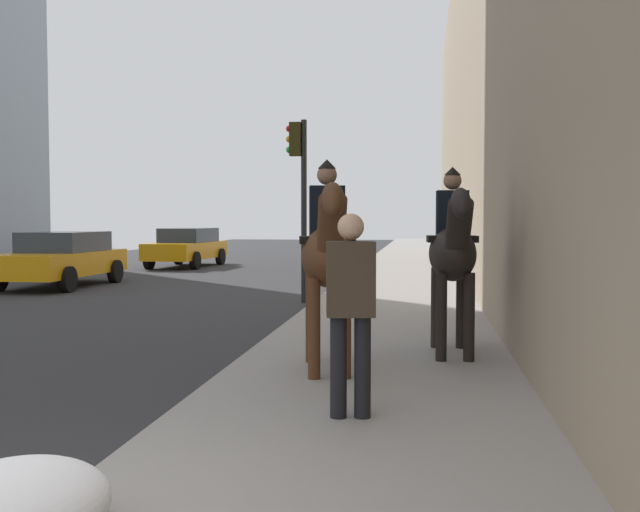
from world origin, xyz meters
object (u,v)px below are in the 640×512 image
Objects in this scene: mounted_horse_near at (328,253)px; pedestrian_greeting at (351,301)px; traffic_light_near_curb at (300,181)px; car_mid_lane at (187,246)px; car_near_lane at (61,258)px; mounted_horse_far at (453,251)px.

mounted_horse_near is 1.91m from pedestrian_greeting.
traffic_light_near_curb is (7.45, 1.54, 1.18)m from mounted_horse_near.
pedestrian_greeting is at bearing 24.21° from car_mid_lane.
mounted_horse_near is 7.70m from traffic_light_near_curb.
pedestrian_greeting is 9.61m from traffic_light_near_curb.
car_mid_lane is (18.68, 7.67, -0.64)m from mounted_horse_near.
traffic_light_near_curb is at bearing 3.76° from pedestrian_greeting.
pedestrian_greeting reaches higher than car_near_lane.
car_mid_lane is (8.35, -0.70, 0.01)m from car_near_lane.
traffic_light_near_curb is (9.29, 1.97, 1.49)m from pedestrian_greeting.
traffic_light_near_curb reaches higher than car_mid_lane.
mounted_horse_near is 13.31m from car_near_lane.
mounted_horse_far reaches higher than pedestrian_greeting.
pedestrian_greeting is 22.05m from car_mid_lane.
traffic_light_near_curb is at bearing -178.85° from mounted_horse_near.
mounted_horse_near is 1.01× the size of mounted_horse_far.
mounted_horse_near is 1.36× the size of pedestrian_greeting.
mounted_horse_near reaches higher than car_mid_lane.
car_near_lane is 1.17× the size of traffic_light_near_curb.
car_mid_lane is at bearing 13.36° from pedestrian_greeting.
mounted_horse_near is 0.60× the size of traffic_light_near_curb.
car_mid_lane is 1.20× the size of traffic_light_near_curb.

